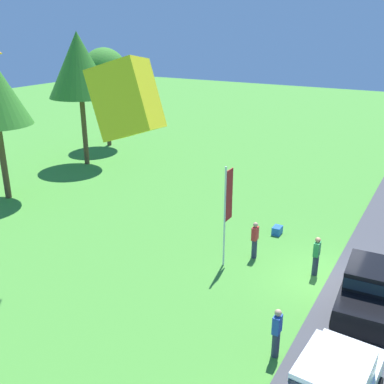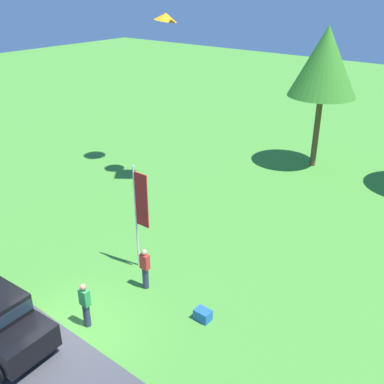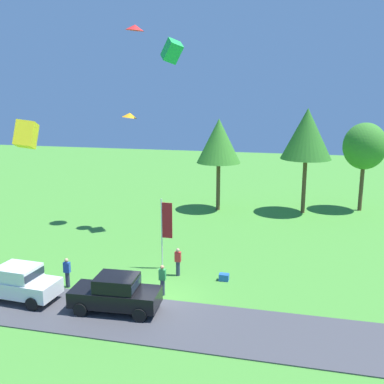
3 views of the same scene
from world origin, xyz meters
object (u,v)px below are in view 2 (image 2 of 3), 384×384
flag_banner (140,206)px  person_on_lawn (145,268)px  kite_delta_topmost (166,17)px  person_watching_sky (85,305)px  cooler_box (203,315)px  tree_right_of_center (325,62)px

flag_banner → person_on_lawn: bearing=-41.2°
person_on_lawn → kite_delta_topmost: 13.03m
flag_banner → person_watching_sky: bearing=-75.9°
cooler_box → kite_delta_topmost: bearing=136.6°
cooler_box → kite_delta_topmost: size_ratio=0.47×
person_watching_sky → tree_right_of_center: size_ratio=0.20×
person_watching_sky → kite_delta_topmost: 14.88m
person_watching_sky → tree_right_of_center: (-0.33, 18.44, 5.51)m
person_watching_sky → flag_banner: bearing=104.1°
person_watching_sky → cooler_box: person_watching_sky is taller
person_on_lawn → person_watching_sky: size_ratio=1.00×
person_watching_sky → cooler_box: (2.91, 2.68, -0.68)m
person_watching_sky → tree_right_of_center: bearing=91.0°
person_on_lawn → tree_right_of_center: 16.64m
flag_banner → kite_delta_topmost: bearing=124.1°
tree_right_of_center → flag_banner: bearing=-92.3°
person_on_lawn → cooler_box: 2.88m
person_on_lawn → cooler_box: bearing=-1.5°
person_on_lawn → flag_banner: size_ratio=0.39×
person_on_lawn → kite_delta_topmost: bearing=126.1°
cooler_box → kite_delta_topmost: (-8.80, 8.32, 8.79)m
person_watching_sky → cooler_box: 4.01m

